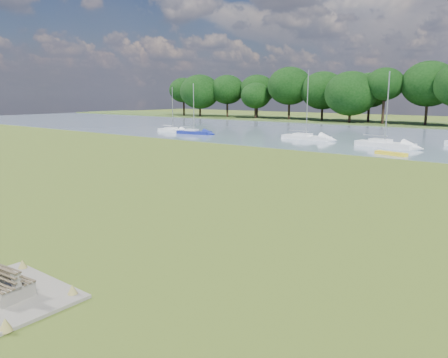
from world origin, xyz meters
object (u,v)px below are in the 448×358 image
Objects in this scene: kayak at (391,153)px; sailboat_1 at (306,136)px; sailboat_0 at (173,129)px; sailboat_2 at (384,142)px; sailboat_4 at (194,131)px; bench_pair at (2,282)px.

sailboat_1 is at bearing 163.99° from kayak.
sailboat_0 is 0.83× the size of sailboat_2.
sailboat_1 reaches higher than sailboat_4.
sailboat_4 reaches higher than bench_pair.
sailboat_0 reaches higher than kayak.
sailboat_2 reaches higher than sailboat_4.
bench_pair is 0.21× the size of sailboat_1.
sailboat_2 is (11.01, -2.30, 0.07)m from sailboat_1.
sailboat_2 is at bearing -2.14° from sailboat_0.
bench_pair is at bearing -71.16° from sailboat_1.
bench_pair is 0.59× the size of kayak.
sailboat_1 reaches higher than kayak.
sailboat_2 is (-3.17, 44.37, 0.07)m from bench_pair.
sailboat_0 is at bearing 124.16° from bench_pair.
sailboat_0 is 22.19m from sailboat_1.
sailboat_4 is at bearing -173.61° from kayak.
sailboat_1 is (22.06, 2.45, 0.05)m from sailboat_0.
sailboat_1 is 1.21× the size of sailboat_4.
kayak is 0.47× the size of sailboat_0.
sailboat_1 is (-13.74, 8.55, 0.29)m from kayak.
sailboat_0 is at bearing 158.34° from sailboat_4.
sailboat_2 is at bearing -9.84° from sailboat_1.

